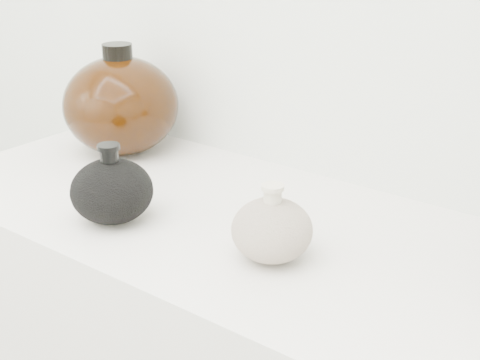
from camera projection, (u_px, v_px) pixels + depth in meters
The scene contains 3 objects.
black_gourd_vase at pixel (112, 190), 1.07m from camera, with size 0.16×0.16×0.13m.
cream_gourd_vase at pixel (272, 229), 0.96m from camera, with size 0.14×0.14×0.12m.
left_round_pot at pixel (121, 105), 1.36m from camera, with size 0.27×0.27×0.22m.
Camera 1 is at (0.59, 0.17, 1.38)m, focal length 50.00 mm.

